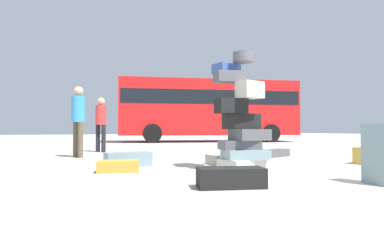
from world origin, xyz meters
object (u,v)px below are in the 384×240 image
object	(u,v)px
suitcase_tan_white_trunk	(371,155)
person_tourist_with_camera	(78,115)
suitcase_slate_foreground_near	(128,159)
suitcase_black_right_side	(231,178)
parked_bus	(208,107)
suitcase_tan_left_side	(118,166)
suitcase_charcoal_upright_blue	(275,153)
person_bearded_onlooker	(101,120)
suitcase_cream_foreground_far	(229,159)
suitcase_tower	(241,124)
suitcase_slate_behind_tower	(380,154)

from	to	relation	value
suitcase_tan_white_trunk	person_tourist_with_camera	world-z (taller)	person_tourist_with_camera
suitcase_slate_foreground_near	suitcase_black_right_side	bearing A→B (deg)	-80.31
parked_bus	suitcase_black_right_side	bearing A→B (deg)	-101.14
suitcase_tan_white_trunk	suitcase_tan_left_side	size ratio (longest dim) A/B	1.18
suitcase_charcoal_upright_blue	person_tourist_with_camera	world-z (taller)	person_tourist_with_camera
suitcase_charcoal_upright_blue	person_bearded_onlooker	bearing A→B (deg)	117.62
suitcase_cream_foreground_far	person_bearded_onlooker	bearing A→B (deg)	110.78
suitcase_black_right_side	suitcase_cream_foreground_far	size ratio (longest dim) A/B	0.94
suitcase_tower	suitcase_charcoal_upright_blue	world-z (taller)	suitcase_tower
suitcase_tan_white_trunk	parked_bus	world-z (taller)	parked_bus
suitcase_tan_white_trunk	suitcase_cream_foreground_far	xyz separation A→B (m)	(-2.44, 1.06, -0.06)
suitcase_slate_foreground_near	parked_bus	xyz separation A→B (m)	(6.46, 9.53, 1.71)
suitcase_slate_behind_tower	suitcase_slate_foreground_near	world-z (taller)	suitcase_slate_behind_tower
suitcase_tan_left_side	suitcase_cream_foreground_far	world-z (taller)	suitcase_cream_foreground_far
suitcase_charcoal_upright_blue	suitcase_tan_left_side	bearing A→B (deg)	177.95
suitcase_tan_left_side	suitcase_tower	bearing A→B (deg)	-2.98
suitcase_slate_behind_tower	person_bearded_onlooker	world-z (taller)	person_bearded_onlooker
suitcase_tan_white_trunk	person_bearded_onlooker	world-z (taller)	person_bearded_onlooker
suitcase_tan_left_side	suitcase_charcoal_upright_blue	xyz separation A→B (m)	(3.88, 1.16, 0.00)
suitcase_tan_left_side	parked_bus	distance (m)	12.37
suitcase_slate_behind_tower	suitcase_charcoal_upright_blue	world-z (taller)	suitcase_slate_behind_tower
suitcase_tower	suitcase_charcoal_upright_blue	bearing A→B (deg)	39.98
suitcase_black_right_side	person_tourist_with_camera	bearing A→B (deg)	120.68
person_tourist_with_camera	parked_bus	xyz separation A→B (m)	(7.10, 7.34, 0.86)
suitcase_slate_behind_tower	suitcase_cream_foreground_far	xyz separation A→B (m)	(-0.44, 2.66, -0.26)
suitcase_tower	suitcase_tan_white_trunk	world-z (taller)	suitcase_tower
suitcase_tan_left_side	suitcase_charcoal_upright_blue	world-z (taller)	suitcase_charcoal_upright_blue
suitcase_slate_behind_tower	suitcase_slate_foreground_near	size ratio (longest dim) A/B	0.91
suitcase_black_right_side	suitcase_charcoal_upright_blue	xyz separation A→B (m)	(3.02, 2.99, -0.02)
suitcase_tan_left_side	suitcase_slate_foreground_near	distance (m)	0.74
suitcase_tan_left_side	suitcase_slate_behind_tower	bearing A→B (deg)	-28.42
suitcase_slate_foreground_near	parked_bus	size ratio (longest dim) A/B	0.08
suitcase_slate_behind_tower	suitcase_tan_left_side	size ratio (longest dim) A/B	1.15
suitcase_tower	person_bearded_onlooker	distance (m)	5.24
suitcase_tan_white_trunk	suitcase_cream_foreground_far	size ratio (longest dim) A/B	0.93
suitcase_tan_white_trunk	suitcase_slate_behind_tower	xyz separation A→B (m)	(-2.00, -1.60, 0.20)
suitcase_slate_behind_tower	suitcase_charcoal_upright_blue	bearing A→B (deg)	75.16
suitcase_tan_left_side	person_tourist_with_camera	distance (m)	3.02
suitcase_black_right_side	suitcase_tan_left_side	distance (m)	2.02
suitcase_tan_white_trunk	person_tourist_with_camera	bearing A→B (deg)	129.78
suitcase_black_right_side	parked_bus	size ratio (longest dim) A/B	0.08
suitcase_slate_foreground_near	person_bearded_onlooker	bearing A→B (deg)	85.66
suitcase_cream_foreground_far	person_tourist_with_camera	xyz separation A→B (m)	(-2.44, 2.57, 0.88)
suitcase_tan_white_trunk	suitcase_cream_foreground_far	world-z (taller)	suitcase_tan_white_trunk
suitcase_cream_foreground_far	suitcase_tan_white_trunk	bearing A→B (deg)	-24.76
suitcase_black_right_side	suitcase_slate_foreground_near	bearing A→B (deg)	118.89
suitcase_slate_foreground_near	suitcase_cream_foreground_far	size ratio (longest dim) A/B	0.99
suitcase_black_right_side	suitcase_tan_left_side	size ratio (longest dim) A/B	1.20
suitcase_black_right_side	person_bearded_onlooker	bearing A→B (deg)	110.51
suitcase_tan_left_side	person_bearded_onlooker	world-z (taller)	person_bearded_onlooker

